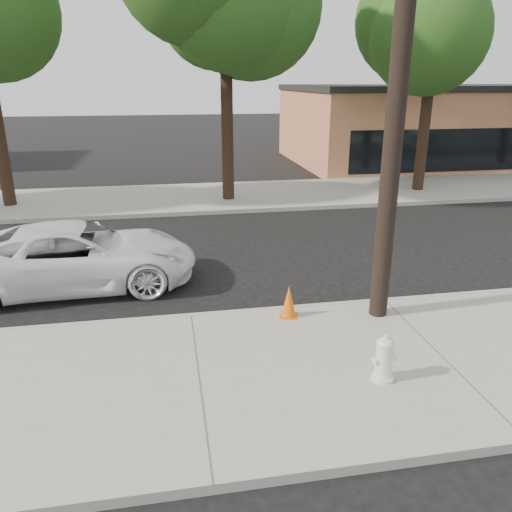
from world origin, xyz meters
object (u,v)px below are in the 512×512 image
object	(u,v)px
police_cruiser	(78,256)
traffic_cone	(289,302)
utility_pole	(400,65)
fire_hydrant	(384,359)

from	to	relation	value
police_cruiser	traffic_cone	xyz separation A→B (m)	(4.24, -2.65, -0.28)
utility_pole	police_cruiser	distance (m)	7.72
traffic_cone	utility_pole	bearing A→B (deg)	-6.54
utility_pole	police_cruiser	world-z (taller)	utility_pole
fire_hydrant	traffic_cone	size ratio (longest dim) A/B	1.12
utility_pole	traffic_cone	xyz separation A→B (m)	(-1.75, 0.20, -4.24)
utility_pole	police_cruiser	size ratio (longest dim) A/B	1.71
utility_pole	traffic_cone	distance (m)	4.59
police_cruiser	fire_hydrant	distance (m)	7.17
fire_hydrant	traffic_cone	xyz separation A→B (m)	(-0.90, 2.35, -0.04)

